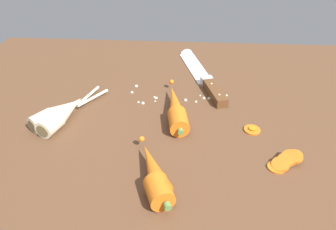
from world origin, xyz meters
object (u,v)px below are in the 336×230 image
Objects in this scene: carrot_slice_stray_near at (252,129)px; parsnip_mid_left at (60,112)px; whole_carrot at (176,108)px; carrot_slice_stack at (285,161)px; chefs_knife at (200,73)px; parsnip_front at (63,114)px; whole_carrot_second at (155,174)px.

parsnip_mid_left is at bearing 178.06° from carrot_slice_stray_near.
whole_carrot reaches higher than carrot_slice_stack.
chefs_knife is 39.43cm from parsnip_front.
carrot_slice_stack is at bearing -66.32° from carrot_slice_stray_near.
whole_carrot and whole_carrot_second have the same top height.
chefs_knife is at bearing 113.25° from carrot_slice_stack.
carrot_slice_stack is at bearing -34.90° from whole_carrot.
parsnip_mid_left is at bearing -173.15° from whole_carrot.
parsnip_front reaches higher than chefs_knife.
whole_carrot_second is at bearing -101.66° from chefs_knife.
carrot_slice_stray_near is at bearing 113.68° from carrot_slice_stack.
chefs_knife is at bearing 36.91° from parsnip_mid_left.
chefs_knife reaches higher than carrot_slice_stray_near.
parsnip_mid_left is at bearing 166.03° from carrot_slice_stack.
whole_carrot is at bearing -105.97° from chefs_knife.
parsnip_front is 1.12× the size of parsnip_mid_left.
carrot_slice_stray_near is (42.67, -1.45, -1.62)cm from parsnip_mid_left.
whole_carrot reaches higher than parsnip_mid_left.
whole_carrot_second is 0.84× the size of parsnip_front.
carrot_slice_stack is (46.20, -11.18, -1.16)cm from parsnip_front.
parsnip_mid_left is (-0.98, 0.56, 0.00)cm from parsnip_front.
whole_carrot is (-5.96, -20.82, 1.45)cm from chefs_knife.
whole_carrot_second is 2.54× the size of carrot_slice_stack.
parsnip_mid_left reaches higher than carrot_slice_stray_near.
parsnip_front reaches higher than carrot_slice_stray_near.
whole_carrot is 1.05× the size of parsnip_front.
chefs_knife is at bearing 113.08° from carrot_slice_stray_near.
whole_carrot is 17.46cm from carrot_slice_stray_near.
whole_carrot is at bearing 8.37° from parsnip_front.
parsnip_mid_left is 5.25× the size of carrot_slice_stray_near.
carrot_slice_stray_near is at bearing -15.21° from whole_carrot.
chefs_knife is 38.82cm from carrot_slice_stack.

